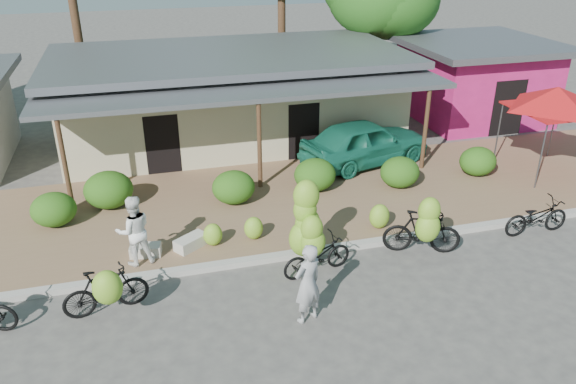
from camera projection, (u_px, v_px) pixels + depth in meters
name	position (u px, v px, depth m)	size (l,w,h in m)	color
ground	(323.00, 303.00, 12.42)	(100.00, 100.00, 0.00)	#484643
sidewalk	(269.00, 203.00, 16.74)	(60.00, 6.00, 0.12)	#806044
curb	(297.00, 254.00, 14.12)	(60.00, 0.25, 0.15)	#A8A399
shop_main	(231.00, 96.00, 21.18)	(13.00, 8.50, 3.35)	#BDB58F
shop_pink	(475.00, 78.00, 23.80)	(6.00, 6.00, 3.25)	#D12073
hedge_0	(54.00, 210.00, 15.21)	(1.21, 1.09, 0.94)	#225413
hedge_1	(108.00, 190.00, 16.16)	(1.39, 1.26, 1.09)	#225413
hedge_2	(234.00, 187.00, 16.44)	(1.26, 1.14, 0.99)	#225413
hedge_3	(315.00, 175.00, 17.23)	(1.30, 1.17, 1.01)	#225413
hedge_4	(400.00, 172.00, 17.47)	(1.24, 1.11, 0.97)	#225413
hedge_5	(478.00, 161.00, 18.31)	(1.21, 1.09, 0.94)	#225413
red_canopy	(556.00, 98.00, 17.73)	(3.50, 3.50, 2.86)	#59595E
bike_left	(106.00, 290.00, 11.78)	(1.87, 1.30, 1.41)	black
bike_center	(311.00, 237.00, 13.36)	(1.89, 1.34, 2.22)	black
bike_right	(423.00, 229.00, 13.90)	(2.02, 1.46, 1.84)	black
bike_far_right	(537.00, 217.00, 15.02)	(1.90, 0.67, 1.00)	black
loose_banana_a	(213.00, 235.00, 14.31)	(0.49, 0.41, 0.61)	#9CC932
loose_banana_b	(254.00, 228.00, 14.60)	(0.50, 0.42, 0.62)	#9CC932
loose_banana_c	(379.00, 216.00, 15.12)	(0.56, 0.47, 0.69)	#9CC932
sack_near	(191.00, 242.00, 14.27)	(0.85, 0.40, 0.30)	beige
sack_far	(146.00, 250.00, 13.94)	(0.75, 0.38, 0.28)	beige
vendor	(308.00, 284.00, 11.51)	(0.67, 0.44, 1.83)	#9B9B9B
bystander	(134.00, 231.00, 13.30)	(0.86, 0.67, 1.78)	white
teal_van	(365.00, 142.00, 19.06)	(1.84, 4.58, 1.56)	#16664E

